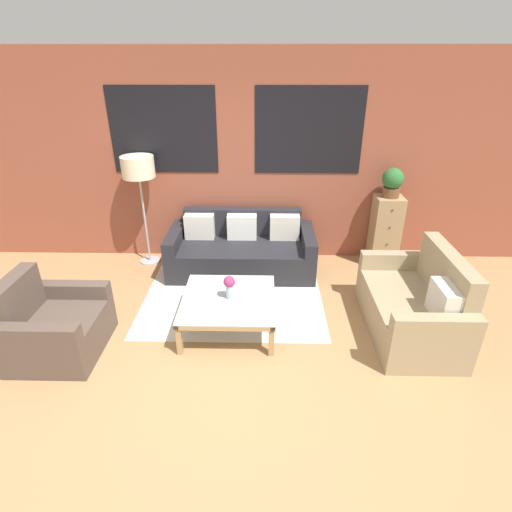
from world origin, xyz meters
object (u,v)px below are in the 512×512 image
Objects in this scene: armchair_corner at (55,327)px; settee_vintage at (415,306)px; potted_plant at (393,182)px; flower_vase at (229,285)px; drawer_cabinet at (385,231)px; floor_lamp at (138,171)px; coffee_table at (229,302)px; couch_dark at (242,250)px.

settee_vintage is at bearing 6.09° from armchair_corner.
flower_vase is at bearing -142.38° from potted_plant.
potted_plant is (-0.00, 0.00, 0.70)m from drawer_cabinet.
settee_vintage is at bearing -25.75° from floor_lamp.
floor_lamp is (-1.28, 1.54, 1.01)m from coffee_table.
floor_lamp is at bearing -179.32° from potted_plant.
drawer_cabinet reaches higher than coffee_table.
potted_plant is at bearing 0.68° from floor_lamp.
coffee_table is at bearing -142.52° from drawer_cabinet.
couch_dark is 1.98× the size of coffee_table.
couch_dark is at bearing -173.35° from potted_plant.
couch_dark is 5.03× the size of potted_plant.
flower_vase is (-1.95, 0.03, 0.22)m from settee_vintage.
floor_lamp is at bearing 129.68° from coffee_table.
armchair_corner is 3.42× the size of flower_vase.
couch_dark is 1.36m from flower_vase.
floor_lamp is (-1.34, 0.19, 1.04)m from couch_dark.
settee_vintage is (1.90, -1.37, 0.02)m from couch_dark.
coffee_table is 2.73m from potted_plant.
flower_vase is at bearing -49.93° from floor_lamp.
settee_vintage is at bearing -0.91° from flower_vase.
coffee_table is 3.80× the size of flower_vase.
settee_vintage is 1.44× the size of drawer_cabinet.
armchair_corner reaches higher than coffee_table.
flower_vase is (-0.05, -1.34, 0.24)m from couch_dark.
couch_dark is 2.48m from armchair_corner.
floor_lamp reaches higher than armchair_corner.
settee_vintage is 1.44× the size of coffee_table.
drawer_cabinet is 0.70m from potted_plant.
drawer_cabinet reaches higher than flower_vase.
couch_dark reaches higher than coffee_table.
armchair_corner is (-3.65, -0.39, -0.03)m from settee_vintage.
settee_vintage is 1.62m from drawer_cabinet.
flower_vase is (-2.04, -1.57, -0.67)m from potted_plant.
couch_dark is 1.98× the size of drawer_cabinet.
couch_dark is 1.35m from coffee_table.
drawer_cabinet is 3.81× the size of flower_vase.
drawer_cabinet is at bearing 6.65° from couch_dark.
coffee_table is at bearing -142.52° from potted_plant.
drawer_cabinet is 2.55× the size of potted_plant.
potted_plant is 1.50× the size of flower_vase.
couch_dark is at bearing -173.35° from drawer_cabinet.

